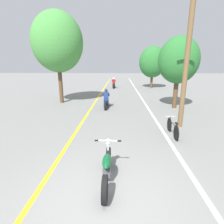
# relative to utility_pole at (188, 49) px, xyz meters

# --- Properties ---
(ground_plane) EXTENTS (120.00, 120.00, 0.00)m
(ground_plane) POSITION_rel_utility_pole_xyz_m (-3.52, -5.29, -3.81)
(ground_plane) COLOR slate
(lane_stripe_center) EXTENTS (0.14, 48.00, 0.01)m
(lane_stripe_center) POSITION_rel_utility_pole_xyz_m (-5.22, 7.40, -3.80)
(lane_stripe_center) COLOR yellow
(lane_stripe_center) RESTS_ON ground
(lane_stripe_edge) EXTENTS (0.14, 48.00, 0.01)m
(lane_stripe_edge) POSITION_rel_utility_pole_xyz_m (-1.04, 7.40, -3.80)
(lane_stripe_edge) COLOR white
(lane_stripe_edge) RESTS_ON ground
(utility_pole) EXTENTS (1.10, 0.24, 7.42)m
(utility_pole) POSITION_rel_utility_pole_xyz_m (0.00, 0.00, 0.00)
(utility_pole) COLOR brown
(utility_pole) RESTS_ON ground
(roadside_tree_right_near) EXTENTS (2.80, 2.52, 5.00)m
(roadside_tree_right_near) POSITION_rel_utility_pole_xyz_m (0.92, 4.08, -0.43)
(roadside_tree_right_near) COLOR #513A23
(roadside_tree_right_near) RESTS_ON ground
(roadside_tree_right_far) EXTENTS (3.51, 3.15, 5.41)m
(roadside_tree_right_far) POSITION_rel_utility_pole_xyz_m (1.18, 15.39, -0.42)
(roadside_tree_right_far) COLOR #513A23
(roadside_tree_right_far) RESTS_ON ground
(roadside_tree_left) EXTENTS (3.96, 3.57, 7.04)m
(roadside_tree_left) POSITION_rel_utility_pole_xyz_m (-7.99, 5.50, 0.94)
(roadside_tree_left) COLOR #513A23
(roadside_tree_left) RESTS_ON ground
(motorcycle_foreground) EXTENTS (0.77, 2.06, 1.02)m
(motorcycle_foreground) POSITION_rel_utility_pole_xyz_m (-3.48, -4.57, -3.37)
(motorcycle_foreground) COLOR black
(motorcycle_foreground) RESTS_ON ground
(motorcycle_rider_lead) EXTENTS (0.50, 2.10, 1.41)m
(motorcycle_rider_lead) POSITION_rel_utility_pole_xyz_m (-4.13, 3.91, -3.28)
(motorcycle_rider_lead) COLOR black
(motorcycle_rider_lead) RESTS_ON ground
(motorcycle_rider_far) EXTENTS (0.50, 2.15, 1.38)m
(motorcycle_rider_far) POSITION_rel_utility_pole_xyz_m (-3.94, 15.06, -3.28)
(motorcycle_rider_far) COLOR black
(motorcycle_rider_far) RESTS_ON ground
(bicycle_parked) EXTENTS (0.44, 1.72, 0.77)m
(bicycle_parked) POSITION_rel_utility_pole_xyz_m (-0.74, -1.21, -3.45)
(bicycle_parked) COLOR black
(bicycle_parked) RESTS_ON ground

